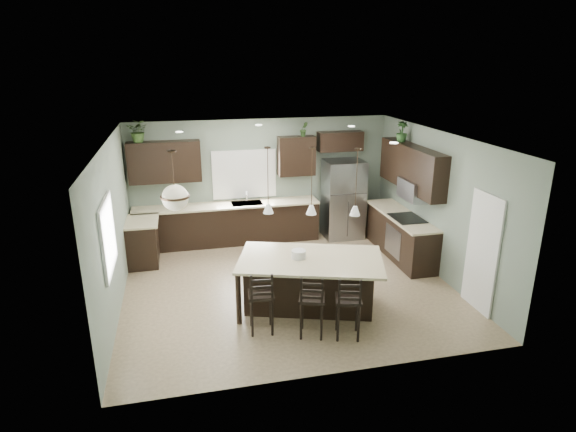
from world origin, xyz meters
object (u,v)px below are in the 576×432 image
Objects in this scene: refrigerator at (343,199)px; bar_stool_left at (261,301)px; serving_dish at (299,254)px; bar_stool_center at (312,305)px; plant_back_left at (138,131)px; bar_stool_right at (348,306)px; kitchen_island at (310,283)px.

bar_stool_left is (-2.63, -3.74, -0.40)m from refrigerator.
bar_stool_center is (-0.01, -0.88, -0.47)m from serving_dish.
refrigerator is 4.46m from bar_stool_center.
bar_stool_left is at bearing -64.92° from plant_back_left.
refrigerator is 1.77× the size of bar_stool_center.
bar_stool_center is at bearing -58.65° from plant_back_left.
plant_back_left is at bearing 139.46° from bar_stool_center.
refrigerator is 7.71× the size of serving_dish.
plant_back_left is at bearing 140.85° from bar_stool_right.
serving_dish is 0.23× the size of bar_stool_left.
bar_stool_center is at bearing -115.15° from refrigerator.
refrigerator reaches higher than bar_stool_center.
bar_stool_left is at bearing -141.22° from serving_dish.
plant_back_left is (-2.61, 4.29, 2.12)m from bar_stool_center.
kitchen_island is 1.04m from bar_stool_right.
plant_back_left is at bearing 120.70° from bar_stool_left.
bar_stool_right is 2.18× the size of plant_back_left.
serving_dish is at bearing 131.90° from bar_stool_right.
bar_stool_right is (1.26, -0.45, -0.00)m from bar_stool_left.
kitchen_island is 4.97m from plant_back_left.
kitchen_island is at bearing -117.79° from refrigerator.
kitchen_island is at bearing 123.94° from bar_stool_right.
serving_dish is at bearing 107.47° from bar_stool_center.
refrigerator is at bearing 87.68° from bar_stool_right.
plant_back_left is (-1.88, 4.01, 2.11)m from bar_stool_left.
plant_back_left is (-3.14, 4.46, 2.12)m from bar_stool_right.
bar_stool_center is at bearing -85.99° from kitchen_island.
plant_back_left is (-2.62, 3.41, 1.65)m from serving_dish.
bar_stool_center is at bearing 177.90° from bar_stool_right.
bar_stool_center is at bearing -90.64° from serving_dish.
serving_dish is at bearing -120.88° from refrigerator.
plant_back_left is (-2.81, 3.47, 2.18)m from kitchen_island.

